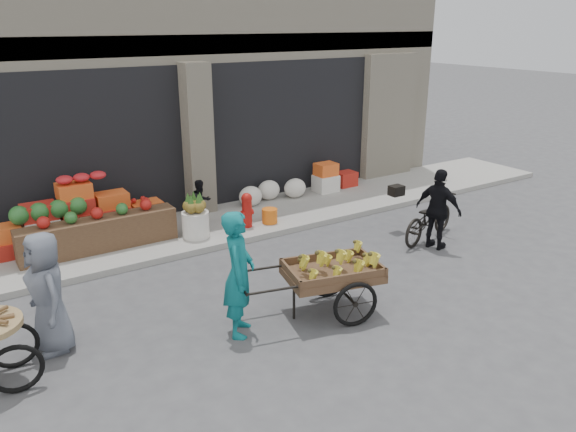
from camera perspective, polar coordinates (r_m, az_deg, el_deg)
ground at (r=8.56m, az=5.54°, el=-9.22°), size 80.00×80.00×0.00m
sidewalk at (r=11.73m, az=-6.94°, el=-0.89°), size 18.00×2.20×0.12m
building at (r=14.68m, az=-14.61°, el=15.94°), size 14.00×6.45×7.00m
fruit_display at (r=11.01m, az=-19.38°, el=0.15°), size 3.10×1.12×1.24m
pineapple_bin at (r=10.90m, az=-9.37°, el=-0.85°), size 0.52×0.52×0.50m
fire_hydrant at (r=11.27m, az=-4.20°, el=0.75°), size 0.22×0.22×0.71m
orange_bucket at (r=11.54m, az=-1.88°, el=0.02°), size 0.32×0.32×0.30m
right_bay_goods at (r=13.37m, az=1.93°, el=3.35°), size 3.35×0.60×0.70m
seated_person at (r=11.50m, az=-8.83°, el=1.39°), size 0.51×0.43×0.93m
banana_cart at (r=8.10m, az=4.22°, el=-5.46°), size 2.41×1.40×0.95m
vendor_woman at (r=7.53m, az=-5.02°, el=-5.88°), size 0.71×0.77×1.76m
vendor_grey at (r=7.78m, az=-23.24°, el=-7.18°), size 0.61×0.85×1.62m
bicycle at (r=11.22m, az=14.09°, el=-0.15°), size 1.81×1.04×0.90m
cyclist at (r=10.73m, az=15.03°, el=0.64°), size 0.60×0.96×1.53m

